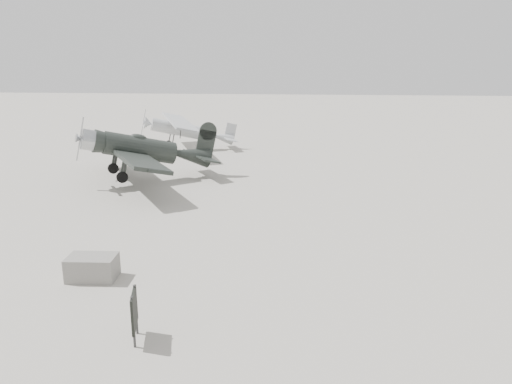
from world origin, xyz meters
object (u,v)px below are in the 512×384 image
lowwing_monoplane (146,149)px  highwing_monoplane (186,128)px  equipment_block (92,268)px  sign_board (134,311)px

lowwing_monoplane → highwing_monoplane: size_ratio=1.05×
equipment_block → sign_board: 4.39m
highwing_monoplane → sign_board: highwing_monoplane is taller
equipment_block → sign_board: sign_board is taller
lowwing_monoplane → equipment_block: bearing=-112.4°
equipment_block → lowwing_monoplane: bearing=99.4°
lowwing_monoplane → sign_board: lowwing_monoplane is taller
highwing_monoplane → equipment_block: size_ratio=6.34×
highwing_monoplane → equipment_block: highwing_monoplane is taller
lowwing_monoplane → highwing_monoplane: bearing=57.8°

